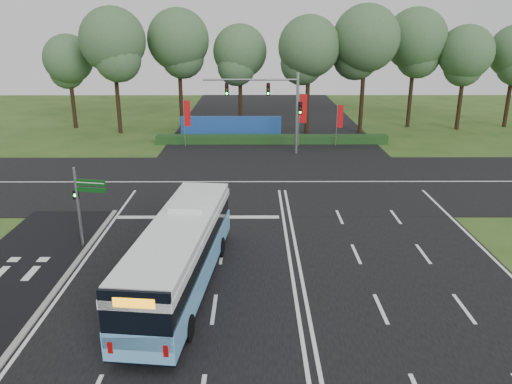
% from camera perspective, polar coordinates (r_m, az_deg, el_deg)
% --- Properties ---
extents(ground, '(120.00, 120.00, 0.00)m').
position_cam_1_polar(ground, '(24.70, 3.79, -7.18)').
color(ground, '#2B4B19').
rests_on(ground, ground).
extents(road_main, '(20.00, 120.00, 0.04)m').
position_cam_1_polar(road_main, '(24.70, 3.79, -7.14)').
color(road_main, black).
rests_on(road_main, ground).
extents(road_cross, '(120.00, 14.00, 0.05)m').
position_cam_1_polar(road_cross, '(35.88, 2.50, 1.15)').
color(road_cross, black).
rests_on(road_cross, ground).
extents(bike_path, '(5.00, 18.00, 0.06)m').
position_cam_1_polar(bike_path, '(24.47, -26.76, -9.47)').
color(bike_path, black).
rests_on(bike_path, ground).
extents(kerb_strip, '(0.25, 18.00, 0.12)m').
position_cam_1_polar(kerb_strip, '(23.50, -21.45, -9.78)').
color(kerb_strip, gray).
rests_on(kerb_strip, ground).
extents(city_bus, '(3.56, 11.57, 3.27)m').
position_cam_1_polar(city_bus, '(21.20, -8.59, -6.96)').
color(city_bus, '#65ADEB').
rests_on(city_bus, ground).
extents(pedestrian_signal, '(0.35, 0.43, 3.79)m').
position_cam_1_polar(pedestrian_signal, '(26.99, -19.70, -1.25)').
color(pedestrian_signal, gray).
rests_on(pedestrian_signal, ground).
extents(street_sign, '(1.61, 0.38, 4.17)m').
position_cam_1_polar(street_sign, '(25.97, -19.09, -0.67)').
color(street_sign, gray).
rests_on(street_sign, ground).
extents(banner_flag_left, '(0.64, 0.17, 4.39)m').
position_cam_1_polar(banner_flag_left, '(46.45, -7.96, 8.58)').
color(banner_flag_left, gray).
rests_on(banner_flag_left, ground).
extents(banner_flag_mid, '(0.72, 0.20, 4.95)m').
position_cam_1_polar(banner_flag_mid, '(46.48, 5.28, 9.11)').
color(banner_flag_mid, gray).
rests_on(banner_flag_mid, ground).
extents(banner_flag_right, '(0.56, 0.22, 3.92)m').
position_cam_1_polar(banner_flag_right, '(47.06, 9.50, 8.27)').
color(banner_flag_right, gray).
rests_on(banner_flag_right, ground).
extents(traffic_light_gantry, '(8.41, 0.28, 7.00)m').
position_cam_1_polar(traffic_light_gantry, '(43.18, 2.35, 10.42)').
color(traffic_light_gantry, gray).
rests_on(traffic_light_gantry, ground).
extents(hedge, '(22.00, 1.20, 0.80)m').
position_cam_1_polar(hedge, '(47.87, 1.82, 6.02)').
color(hedge, '#143916').
rests_on(hedge, ground).
extents(blue_hoarding, '(10.00, 0.30, 2.20)m').
position_cam_1_polar(blue_hoarding, '(50.19, -2.88, 7.41)').
color(blue_hoarding, '#1C4698').
rests_on(blue_hoarding, ground).
extents(eucalyptus_row, '(53.12, 10.15, 12.86)m').
position_cam_1_polar(eucalyptus_row, '(53.74, 4.83, 16.38)').
color(eucalyptus_row, black).
rests_on(eucalyptus_row, ground).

